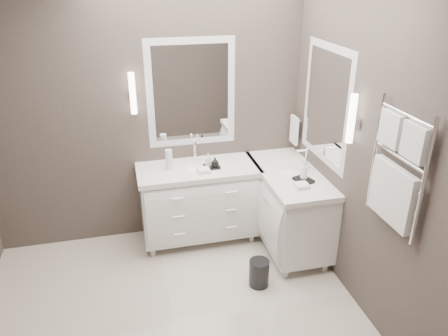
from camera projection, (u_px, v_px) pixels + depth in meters
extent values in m
cube|color=beige|center=(175.00, 325.00, 3.62)|extent=(3.20, 3.00, 0.01)
cube|color=#443B36|center=(147.00, 115.00, 4.38)|extent=(3.20, 0.01, 2.70)
cube|color=#443B36|center=(371.00, 157.00, 3.40)|extent=(0.01, 3.00, 2.70)
cube|color=white|center=(199.00, 201.00, 4.61)|extent=(1.20, 0.55, 0.70)
cube|color=white|center=(198.00, 169.00, 4.45)|extent=(1.24, 0.59, 0.05)
ellipsoid|color=white|center=(198.00, 171.00, 4.46)|extent=(0.36, 0.28, 0.12)
cylinder|color=white|center=(195.00, 151.00, 4.54)|extent=(0.02, 0.02, 0.22)
cube|color=white|center=(288.00, 206.00, 4.51)|extent=(0.55, 1.20, 0.70)
cube|color=white|center=(290.00, 174.00, 4.36)|extent=(0.59, 1.24, 0.05)
ellipsoid|color=white|center=(290.00, 175.00, 4.36)|extent=(0.36, 0.28, 0.12)
cylinder|color=white|center=(306.00, 160.00, 4.33)|extent=(0.02, 0.02, 0.22)
cube|color=white|center=(191.00, 93.00, 4.38)|extent=(0.90, 0.02, 1.10)
cube|color=white|center=(191.00, 93.00, 4.38)|extent=(0.77, 0.02, 0.96)
cube|color=white|center=(326.00, 104.00, 4.02)|extent=(0.02, 0.90, 1.10)
cube|color=white|center=(326.00, 104.00, 4.02)|extent=(0.02, 0.90, 0.96)
cube|color=white|center=(133.00, 99.00, 4.20)|extent=(0.05, 0.05, 0.10)
cylinder|color=white|center=(133.00, 94.00, 4.18)|extent=(0.06, 0.06, 0.40)
cube|color=white|center=(351.00, 125.00, 3.50)|extent=(0.05, 0.05, 0.10)
cylinder|color=white|center=(352.00, 119.00, 3.48)|extent=(0.06, 0.06, 0.40)
cylinder|color=white|center=(296.00, 118.00, 4.63)|extent=(0.02, 0.22, 0.02)
cube|color=white|center=(294.00, 130.00, 4.69)|extent=(0.03, 0.17, 0.30)
cylinder|color=white|center=(423.00, 184.00, 2.75)|extent=(0.03, 0.03, 0.90)
cylinder|color=white|center=(376.00, 152.00, 3.24)|extent=(0.03, 0.03, 0.90)
cube|color=white|center=(415.00, 142.00, 2.79)|extent=(0.06, 0.22, 0.24)
cube|color=white|center=(392.00, 129.00, 3.02)|extent=(0.06, 0.22, 0.24)
cube|color=white|center=(392.00, 194.00, 3.08)|extent=(0.06, 0.46, 0.42)
cylinder|color=black|center=(259.00, 273.00, 4.03)|extent=(0.22, 0.22, 0.26)
cube|color=black|center=(212.00, 167.00, 4.42)|extent=(0.16, 0.12, 0.02)
cube|color=black|center=(303.00, 180.00, 4.14)|extent=(0.18, 0.21, 0.03)
cylinder|color=silver|center=(169.00, 160.00, 4.36)|extent=(0.09, 0.09, 0.21)
imported|color=white|center=(208.00, 159.00, 4.40)|extent=(0.06, 0.06, 0.13)
imported|color=black|center=(215.00, 162.00, 4.38)|extent=(0.09, 0.09, 0.10)
imported|color=white|center=(304.00, 170.00, 4.10)|extent=(0.09, 0.09, 0.18)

